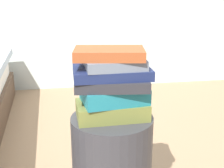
{
  "coord_description": "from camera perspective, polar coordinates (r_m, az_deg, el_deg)",
  "views": [
    {
      "loc": [
        -0.19,
        -1.14,
        1.02
      ],
      "look_at": [
        0.0,
        0.0,
        0.65
      ],
      "focal_mm": 50.75,
      "sensor_mm": 36.0,
      "label": 1
    }
  ],
  "objects": [
    {
      "name": "book_olive",
      "position": [
        1.24,
        -0.15,
        -4.76
      ],
      "size": [
        0.28,
        0.16,
        0.06
      ],
      "primitive_type": "cube",
      "rotation": [
        0.0,
        0.0,
        0.03
      ],
      "color": "olive",
      "rests_on": "side_table"
    },
    {
      "name": "book_teal",
      "position": [
        1.23,
        0.37,
        -1.83
      ],
      "size": [
        0.26,
        0.2,
        0.06
      ],
      "primitive_type": "cube",
      "rotation": [
        0.0,
        0.0,
        0.12
      ],
      "color": "#1E727F",
      "rests_on": "book_olive"
    },
    {
      "name": "book_charcoal",
      "position": [
        1.21,
        0.05,
        0.41
      ],
      "size": [
        0.3,
        0.22,
        0.04
      ],
      "primitive_type": "cube",
      "rotation": [
        0.0,
        0.0,
        -0.12
      ],
      "color": "#28282D",
      "rests_on": "book_teal"
    },
    {
      "name": "book_navy",
      "position": [
        1.2,
        0.14,
        2.12
      ],
      "size": [
        0.29,
        0.18,
        0.04
      ],
      "primitive_type": "cube",
      "rotation": [
        0.0,
        0.0,
        -0.02
      ],
      "color": "#19234C",
      "rests_on": "book_charcoal"
    },
    {
      "name": "book_slate",
      "position": [
        1.2,
        0.39,
        3.91
      ],
      "size": [
        0.22,
        0.19,
        0.04
      ],
      "primitive_type": "cube",
      "rotation": [
        0.0,
        0.0,
        0.02
      ],
      "color": "slate",
      "rests_on": "book_navy"
    },
    {
      "name": "book_rust",
      "position": [
        1.18,
        -0.51,
        5.53
      ],
      "size": [
        0.28,
        0.19,
        0.04
      ],
      "primitive_type": "cube",
      "rotation": [
        0.0,
        0.0,
        -0.15
      ],
      "color": "#994723",
      "rests_on": "book_slate"
    }
  ]
}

